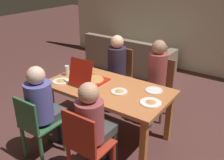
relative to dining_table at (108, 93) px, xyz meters
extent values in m
plane|color=#53302C|center=(0.00, 0.00, -0.66)|extent=(20.00, 20.00, 0.00)
cube|color=silver|center=(0.00, 3.15, 0.75)|extent=(6.52, 0.12, 2.83)
cube|color=#C1703E|center=(0.00, 0.00, 0.07)|extent=(1.72, 0.91, 0.05)
cube|color=#B47237|center=(-0.77, -0.37, -0.31)|extent=(0.08, 0.08, 0.71)
cube|color=#B47237|center=(0.77, -0.37, -0.31)|extent=(0.08, 0.08, 0.71)
cube|color=#B47237|center=(-0.77, 0.37, -0.31)|extent=(0.08, 0.08, 0.71)
cube|color=#B47237|center=(0.77, 0.37, -0.31)|extent=(0.08, 0.08, 0.71)
cylinder|color=brown|center=(0.53, 0.67, -0.43)|extent=(0.04, 0.04, 0.46)
cylinder|color=brown|center=(0.15, 0.67, -0.43)|extent=(0.04, 0.04, 0.46)
cylinder|color=brown|center=(0.53, 0.99, -0.43)|extent=(0.04, 0.04, 0.46)
cylinder|color=brown|center=(0.15, 0.99, -0.43)|extent=(0.04, 0.04, 0.46)
cube|color=brown|center=(0.34, 0.83, -0.19)|extent=(0.44, 0.38, 0.02)
cube|color=brown|center=(0.34, 1.00, 0.05)|extent=(0.42, 0.03, 0.46)
cylinder|color=#433B4C|center=(0.41, 0.51, -0.42)|extent=(0.10, 0.10, 0.48)
cylinder|color=#433B4C|center=(0.27, 0.51, -0.42)|extent=(0.10, 0.10, 0.48)
cube|color=#433B4C|center=(0.34, 0.66, -0.13)|extent=(0.26, 0.33, 0.11)
cylinder|color=#9F4641|center=(0.34, 0.83, 0.14)|extent=(0.29, 0.29, 0.54)
sphere|color=#A4785C|center=(0.34, 0.83, 0.51)|extent=(0.22, 0.22, 0.22)
cylinder|color=#AB2E1C|center=(0.15, -0.64, -0.43)|extent=(0.05, 0.05, 0.46)
cylinder|color=#AB2E1C|center=(0.54, -0.64, -0.43)|extent=(0.05, 0.05, 0.46)
cube|color=#AB2E1C|center=(0.34, -0.80, -0.19)|extent=(0.46, 0.39, 0.02)
cube|color=#AB2E1C|center=(0.34, -0.98, 0.04)|extent=(0.43, 0.03, 0.44)
cylinder|color=#3E413E|center=(0.27, -0.46, -0.42)|extent=(0.10, 0.10, 0.48)
cylinder|color=#3E413E|center=(0.42, -0.46, -0.42)|extent=(0.10, 0.10, 0.48)
cube|color=#3E413E|center=(0.34, -0.62, -0.13)|extent=(0.27, 0.35, 0.11)
cylinder|color=#9D454B|center=(0.34, -0.80, 0.10)|extent=(0.30, 0.30, 0.46)
sphere|color=tan|center=(0.34, -0.80, 0.44)|extent=(0.22, 0.22, 0.22)
cylinder|color=brown|center=(-0.24, 0.65, -0.43)|extent=(0.04, 0.04, 0.46)
cylinder|color=brown|center=(-0.58, 0.65, -0.43)|extent=(0.04, 0.04, 0.46)
cylinder|color=brown|center=(-0.24, 1.02, -0.43)|extent=(0.04, 0.04, 0.46)
cylinder|color=brown|center=(-0.58, 1.02, -0.43)|extent=(0.04, 0.04, 0.46)
cube|color=brown|center=(-0.41, 0.83, -0.19)|extent=(0.40, 0.42, 0.02)
cube|color=brown|center=(-0.41, 1.03, 0.07)|extent=(0.38, 0.03, 0.49)
cylinder|color=#324341|center=(-0.33, 0.50, -0.42)|extent=(0.10, 0.10, 0.48)
cylinder|color=#324341|center=(-0.49, 0.50, -0.42)|extent=(0.10, 0.10, 0.48)
cube|color=#324341|center=(-0.41, 0.66, -0.13)|extent=(0.28, 0.35, 0.11)
cylinder|color=#302536|center=(-0.41, 0.83, 0.12)|extent=(0.31, 0.31, 0.50)
sphere|color=beige|center=(-0.41, 0.83, 0.47)|extent=(0.22, 0.22, 0.22)
cylinder|color=#31643C|center=(-0.57, -0.65, -0.43)|extent=(0.05, 0.05, 0.46)
cylinder|color=#31643C|center=(-0.24, -0.65, -0.43)|extent=(0.05, 0.05, 0.46)
cylinder|color=#31643C|center=(-0.57, -1.03, -0.43)|extent=(0.05, 0.05, 0.46)
cylinder|color=#31643C|center=(-0.24, -1.03, -0.43)|extent=(0.05, 0.05, 0.46)
cube|color=#31643C|center=(-0.41, -0.84, -0.19)|extent=(0.40, 0.45, 0.02)
cube|color=#31643C|center=(-0.41, -1.05, 0.02)|extent=(0.38, 0.03, 0.40)
cylinder|color=#3A4145|center=(-0.49, -0.55, -0.42)|extent=(0.10, 0.10, 0.48)
cylinder|color=#3A4145|center=(-0.33, -0.55, -0.42)|extent=(0.10, 0.10, 0.48)
cube|color=#3A4145|center=(-0.41, -0.69, -0.13)|extent=(0.29, 0.30, 0.11)
cylinder|color=#51549E|center=(-0.41, -0.84, 0.12)|extent=(0.32, 0.32, 0.49)
sphere|color=beige|center=(-0.41, -0.84, 0.46)|extent=(0.22, 0.22, 0.22)
cube|color=#B71E0F|center=(-0.29, 0.02, 0.10)|extent=(0.38, 0.38, 0.02)
cylinder|color=#C88846|center=(-0.29, 0.02, 0.12)|extent=(0.33, 0.33, 0.01)
cube|color=#B71E0F|center=(-0.29, -0.22, 0.30)|extent=(0.38, 0.10, 0.37)
cylinder|color=white|center=(0.57, 0.25, 0.10)|extent=(0.23, 0.23, 0.01)
cylinder|color=white|center=(0.21, -0.04, 0.10)|extent=(0.21, 0.21, 0.01)
cone|color=#CF864A|center=(0.21, -0.04, 0.11)|extent=(0.12, 0.12, 0.02)
cylinder|color=white|center=(0.68, -0.07, 0.10)|extent=(0.26, 0.26, 0.01)
cone|color=#CC8347|center=(0.68, -0.07, 0.11)|extent=(0.13, 0.13, 0.02)
cylinder|color=white|center=(-0.65, -0.24, 0.10)|extent=(0.24, 0.24, 0.01)
cone|color=tan|center=(-0.65, -0.24, 0.11)|extent=(0.13, 0.13, 0.02)
cylinder|color=silver|center=(-0.74, -0.01, 0.17)|extent=(0.07, 0.07, 0.15)
cylinder|color=#B44728|center=(0.04, -0.33, 0.16)|extent=(0.06, 0.06, 0.13)
cube|color=gray|center=(-1.09, 2.42, -0.47)|extent=(2.05, 0.83, 0.38)
cube|color=gray|center=(-1.09, 2.08, -0.08)|extent=(2.05, 0.16, 0.41)
cube|color=gray|center=(-2.01, 2.42, -0.19)|extent=(0.20, 0.79, 0.18)
cube|color=gray|center=(-0.16, 2.42, -0.19)|extent=(0.20, 0.79, 0.18)
camera|label=1|loc=(1.81, -2.51, 1.59)|focal=40.53mm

